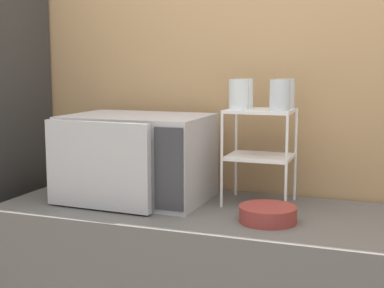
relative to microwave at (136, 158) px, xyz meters
The scene contains 8 objects.
wall_back 0.65m from the microwave, 30.15° to the left, with size 8.00×0.06×2.60m.
microwave is the anchor object (origin of this frame).
dish_rack 0.48m from the microwave, 12.06° to the left, with size 0.24×0.20×0.35m.
glass_front_left 0.47m from the microwave, ahead, with size 0.07×0.07×0.11m.
glass_back_right 0.61m from the microwave, 16.11° to the left, with size 0.07×0.07×0.11m.
glass_front_right 0.60m from the microwave, ahead, with size 0.07×0.07×0.11m.
glass_back_left 0.48m from the microwave, 21.74° to the left, with size 0.07×0.07×0.11m.
bowl 0.58m from the microwave, 13.39° to the right, with size 0.19×0.19×0.05m.
Camera 1 is at (0.38, -1.49, 1.40)m, focal length 50.00 mm.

